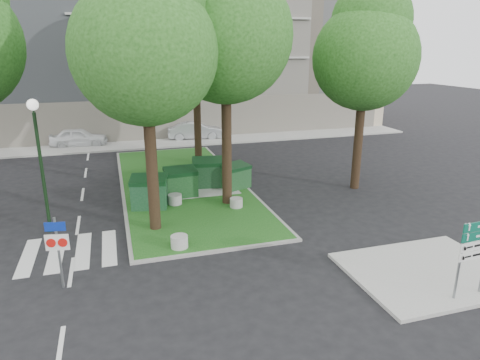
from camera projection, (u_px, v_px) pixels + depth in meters
name	position (u px, v px, depth m)	size (l,w,h in m)	color
ground	(206.00, 253.00, 15.17)	(120.00, 120.00, 0.00)	black
median_island	(182.00, 184.00, 22.60)	(6.00, 16.00, 0.12)	#174915
median_kerb	(182.00, 184.00, 22.60)	(6.30, 16.30, 0.10)	gray
sidewalk_corner	(427.00, 272.00, 13.76)	(5.00, 4.00, 0.12)	#999993
building_sidewalk	(152.00, 144.00, 32.05)	(42.00, 3.00, 0.12)	#999993
zebra_crossing	(96.00, 249.00, 15.49)	(5.00, 3.00, 0.01)	silver
apartment_building	(138.00, 35.00, 36.55)	(41.00, 12.00, 16.00)	#B8AB8A
tree_median_near_left	(146.00, 37.00, 14.94)	(5.20, 5.20, 10.53)	black
tree_median_near_right	(227.00, 22.00, 17.54)	(5.60, 5.60, 11.46)	black
tree_median_mid	(145.00, 47.00, 21.12)	(4.80, 4.80, 9.99)	black
tree_median_far	(196.00, 23.00, 24.35)	(5.80, 5.80, 11.93)	black
tree_street_right	(367.00, 47.00, 20.25)	(5.00, 5.00, 10.06)	black
dumpster_a	(149.00, 192.00, 19.01)	(1.78, 1.41, 1.47)	#0F381B
dumpster_b	(181.00, 182.00, 20.49)	(1.58, 1.16, 1.41)	#123E17
dumpster_c	(208.00, 173.00, 21.95)	(1.75, 1.36, 1.48)	black
dumpster_d	(236.00, 176.00, 21.70)	(1.64, 1.43, 1.28)	#123C17
bollard_left	(179.00, 242.00, 15.28)	(0.62, 0.62, 0.44)	#A6A5A0
bollard_right	(236.00, 203.00, 19.17)	(0.57, 0.57, 0.41)	gray
bollard_mid	(175.00, 199.00, 19.54)	(0.63, 0.63, 0.45)	gray
litter_bin	(207.00, 165.00, 24.87)	(0.39, 0.39, 0.68)	gold
street_lamp	(39.00, 151.00, 16.04)	(0.41, 0.41, 5.20)	black
traffic_sign_pole	(58.00, 243.00, 12.58)	(0.68, 0.17, 2.28)	slate
directional_sign	(475.00, 247.00, 11.95)	(1.15, 0.14, 2.30)	slate
car_white	(79.00, 137.00, 31.33)	(1.62, 4.02, 1.37)	white
car_silver	(195.00, 130.00, 33.74)	(1.51, 4.33, 1.43)	#9A9EA1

